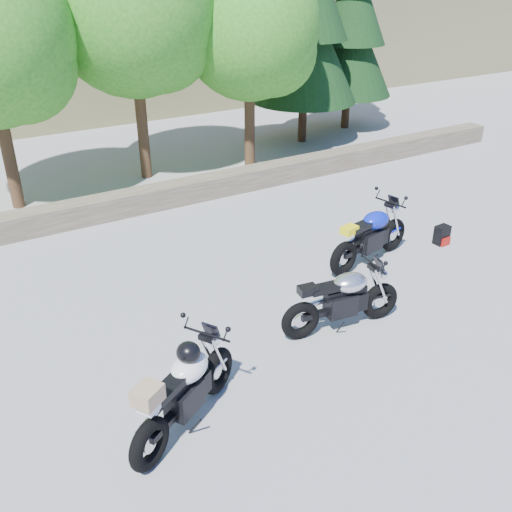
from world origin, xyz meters
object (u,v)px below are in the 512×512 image
(white_bike, at_px, (184,389))
(backpack, at_px, (442,235))
(silver_bike, at_px, (343,300))
(blue_bike, at_px, (371,237))

(white_bike, xyz_separation_m, backpack, (6.53, 1.96, -0.38))
(white_bike, distance_m, backpack, 6.83)
(silver_bike, relative_size, white_bike, 1.09)
(backpack, bearing_deg, silver_bike, -162.89)
(blue_bike, relative_size, backpack, 5.51)
(silver_bike, bearing_deg, white_bike, -159.05)
(blue_bike, bearing_deg, white_bike, -167.09)
(white_bike, relative_size, backpack, 4.81)
(blue_bike, distance_m, backpack, 1.81)
(silver_bike, xyz_separation_m, backpack, (3.58, 1.28, -0.31))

